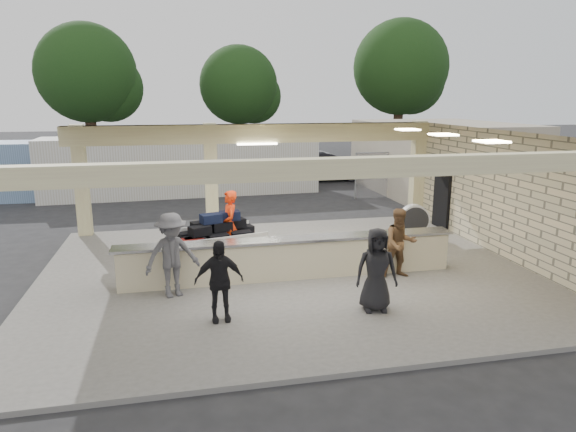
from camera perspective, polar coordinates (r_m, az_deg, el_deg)
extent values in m
plane|color=#232426|center=(13.02, -0.21, -6.49)|extent=(120.00, 120.00, 0.00)
cube|color=#65625E|center=(13.00, -0.21, -6.28)|extent=(12.00, 10.00, 0.10)
cube|color=beige|center=(12.29, -0.22, 9.07)|extent=(12.00, 10.00, 0.02)
cube|color=beige|center=(14.95, 22.91, 1.99)|extent=(0.02, 10.00, 3.50)
cube|color=black|center=(17.69, 16.72, 2.08)|extent=(0.10, 0.95, 2.10)
cube|color=beige|center=(16.98, -3.58, 9.15)|extent=(12.00, 0.50, 0.60)
cube|color=beige|center=(7.65, 7.34, 5.36)|extent=(12.00, 0.30, 0.30)
cube|color=beige|center=(17.20, -21.98, 3.58)|extent=(0.40, 0.40, 3.50)
cube|color=beige|center=(16.97, -8.54, 4.27)|extent=(0.40, 0.40, 3.50)
cube|color=beige|center=(18.92, 14.16, 4.92)|extent=(0.40, 0.40, 3.50)
cube|color=white|center=(16.76, -3.44, 8.00)|extent=(1.30, 0.12, 0.06)
cube|color=#FFEABF|center=(14.93, 13.15, 9.34)|extent=(0.55, 0.55, 0.04)
cube|color=#FFEABF|center=(13.16, 16.86, 8.65)|extent=(0.55, 0.55, 0.04)
cube|color=#FFEABF|center=(11.45, 21.69, 7.71)|extent=(0.55, 0.55, 0.04)
cube|color=beige|center=(12.38, 0.27, -4.85)|extent=(8.00, 0.50, 0.90)
cube|color=#B7B7BC|center=(12.23, 0.27, -2.62)|extent=(8.20, 0.58, 0.06)
cube|color=silver|center=(13.62, -7.73, -2.89)|extent=(2.51, 1.86, 0.11)
cylinder|color=black|center=(13.02, -10.76, -5.42)|extent=(0.19, 0.38, 0.36)
cylinder|color=black|center=(13.94, -11.87, -4.23)|extent=(0.19, 0.38, 0.36)
cylinder|color=black|center=(13.58, -3.40, -4.43)|extent=(0.19, 0.38, 0.36)
cylinder|color=black|center=(14.46, -4.93, -3.36)|extent=(0.19, 0.38, 0.36)
cube|color=silver|center=(14.19, -8.63, -1.51)|extent=(2.20, 0.59, 0.27)
cube|color=silver|center=(12.95, -6.80, -2.87)|extent=(2.20, 0.59, 0.27)
cube|color=black|center=(13.12, -10.36, -2.83)|extent=(0.59, 0.46, 0.23)
cube|color=black|center=(13.30, -7.75, -2.52)|extent=(0.59, 0.46, 0.23)
cube|color=black|center=(13.50, -5.21, -2.21)|extent=(0.59, 0.46, 0.23)
cube|color=black|center=(13.62, -11.00, -2.26)|extent=(0.59, 0.46, 0.23)
cube|color=black|center=(13.79, -8.47, -1.97)|extent=(0.59, 0.46, 0.23)
cube|color=black|center=(13.99, -6.01, -1.68)|extent=(0.59, 0.46, 0.23)
cube|color=black|center=(13.19, -9.76, -1.62)|extent=(0.59, 0.46, 0.23)
cube|color=black|center=(13.54, -7.43, -1.16)|extent=(0.59, 0.46, 0.23)
cube|color=black|center=(13.85, -5.91, -0.79)|extent=(0.59, 0.46, 0.23)
cube|color=black|center=(13.65, -9.58, -1.11)|extent=(0.59, 0.46, 0.23)
cube|color=black|center=(13.40, -8.55, -0.27)|extent=(0.59, 0.46, 0.23)
cube|color=black|center=(13.65, -6.51, 0.04)|extent=(0.59, 0.46, 0.23)
cube|color=#590F0C|center=(13.01, -10.64, -2.97)|extent=(0.59, 0.46, 0.23)
cube|color=black|center=(14.08, -4.98, -1.56)|extent=(0.59, 0.46, 0.23)
cube|color=black|center=(13.84, -8.27, -0.87)|extent=(0.59, 0.46, 0.23)
cylinder|color=silver|center=(16.37, 13.84, -0.35)|extent=(0.96, 0.49, 0.92)
cylinder|color=black|center=(16.37, 13.84, -0.35)|extent=(0.87, 0.51, 0.82)
cube|color=silver|center=(16.34, 12.79, -1.80)|extent=(0.06, 0.51, 0.31)
cube|color=silver|center=(16.60, 14.71, -1.67)|extent=(0.06, 0.51, 0.31)
imported|color=#FF350D|center=(13.66, -6.50, -1.08)|extent=(0.40, 0.70, 1.88)
imported|color=brown|center=(12.59, 12.33, -2.97)|extent=(0.85, 0.42, 1.69)
imported|color=black|center=(10.04, -7.68, -7.16)|extent=(0.96, 0.39, 1.62)
imported|color=#4E4D52|center=(11.37, -12.76, -4.27)|extent=(1.28, 0.79, 1.86)
imported|color=black|center=(10.56, 9.80, -5.89)|extent=(0.89, 0.48, 1.72)
imported|color=white|center=(27.64, 14.42, 5.15)|extent=(5.21, 2.62, 1.46)
imported|color=white|center=(30.40, 16.62, 5.82)|extent=(5.06, 2.05, 1.58)
imported|color=black|center=(27.42, 4.00, 5.56)|extent=(4.69, 1.78, 1.55)
cube|color=silver|center=(23.94, -11.55, 5.54)|extent=(12.26, 2.97, 2.64)
cylinder|color=gray|center=(22.56, 7.53, 4.42)|extent=(0.06, 0.06, 2.00)
cylinder|color=gray|center=(23.30, 12.18, 4.52)|extent=(0.06, 0.06, 2.00)
cylinder|color=gray|center=(24.19, 16.52, 4.58)|extent=(0.06, 0.06, 2.00)
cylinder|color=gray|center=(25.21, 20.54, 4.61)|extent=(0.06, 0.06, 2.00)
cylinder|color=gray|center=(26.33, 24.22, 4.62)|extent=(0.06, 0.06, 2.00)
cylinder|color=gray|center=(27.56, 27.59, 4.61)|extent=(0.06, 0.06, 2.00)
cube|color=gray|center=(25.21, 20.54, 4.61)|extent=(12.00, 0.02, 2.00)
cylinder|color=gray|center=(25.09, 20.72, 6.87)|extent=(12.00, 0.05, 0.05)
cylinder|color=#382619|center=(36.47, -21.01, 8.94)|extent=(0.70, 0.70, 4.50)
sphere|color=black|center=(36.44, -21.49, 14.58)|extent=(6.30, 6.30, 6.30)
sphere|color=black|center=(36.85, -19.33, 13.31)|extent=(4.50, 4.50, 4.50)
cylinder|color=#382619|center=(38.34, -5.41, 9.52)|extent=(0.70, 0.70, 4.00)
sphere|color=black|center=(38.27, -5.51, 14.31)|extent=(5.60, 5.60, 5.60)
sphere|color=black|center=(39.02, -3.80, 13.14)|extent=(4.00, 4.00, 4.00)
cylinder|color=#382619|center=(40.56, 12.12, 10.20)|extent=(0.70, 0.70, 5.00)
sphere|color=black|center=(40.58, 12.40, 15.84)|extent=(7.00, 7.00, 7.00)
sphere|color=black|center=(41.58, 13.53, 14.33)|extent=(5.00, 5.00, 5.00)
cube|color=#B3A68F|center=(25.22, 16.54, 6.28)|extent=(6.00, 8.00, 3.20)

